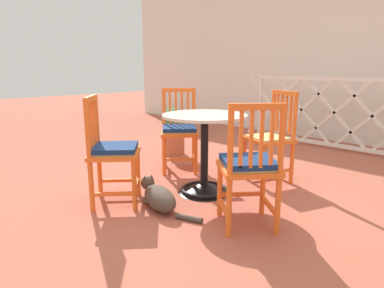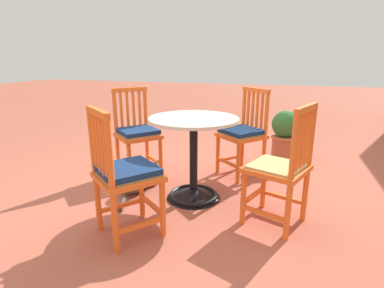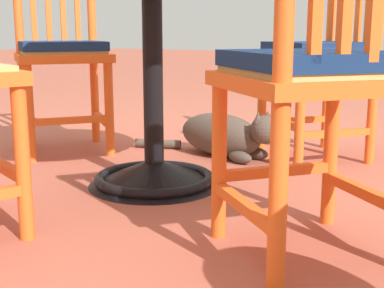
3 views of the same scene
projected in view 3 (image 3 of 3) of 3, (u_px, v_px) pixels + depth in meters
ground_plane at (191, 173)px, 2.13m from camera, size 24.00×24.00×0.00m
cafe_table at (153, 107)px, 1.90m from camera, size 0.76×0.76×0.73m
orange_chair_by_planter at (62, 54)px, 2.45m from camera, size 0.56×0.56×0.91m
orange_chair_near_fence at (318, 76)px, 1.25m from camera, size 0.56×0.56×0.91m
orange_chair_tucked_in at (321, 55)px, 2.30m from camera, size 0.56×0.56×0.91m
tabby_cat at (226, 136)px, 2.38m from camera, size 0.75×0.31×0.23m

